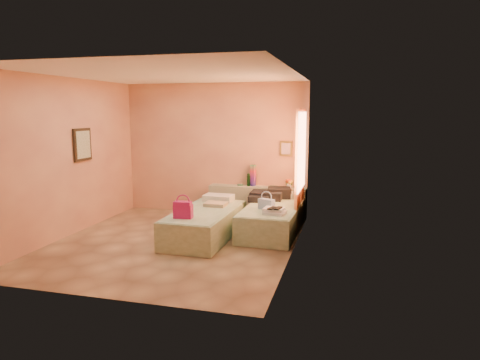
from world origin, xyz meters
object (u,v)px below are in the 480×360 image
object	(u,v)px
bed_left	(205,224)
towel_stack	(275,211)
blue_handbag	(266,204)
headboard_ledge	(257,202)
green_book	(273,187)
magenta_handbag	(183,210)
flower_vase	(289,183)
water_bottle	(249,180)
bed_right	(273,219)

from	to	relation	value
bed_left	towel_stack	size ratio (longest dim) A/B	5.71
blue_handbag	towel_stack	world-z (taller)	blue_handbag
headboard_ledge	green_book	world-z (taller)	green_book
magenta_handbag	blue_handbag	xyz separation A→B (m)	(1.18, 0.95, -0.05)
flower_vase	water_bottle	bearing A→B (deg)	177.39
magenta_handbag	bed_left	bearing A→B (deg)	70.56
green_book	magenta_handbag	distance (m)	2.55
green_book	flower_vase	xyz separation A→B (m)	(0.33, -0.03, 0.10)
blue_handbag	towel_stack	size ratio (longest dim) A/B	0.82
bed_left	towel_stack	distance (m)	1.27
bed_right	magenta_handbag	bearing A→B (deg)	-133.30
bed_left	blue_handbag	world-z (taller)	blue_handbag
bed_left	blue_handbag	xyz separation A→B (m)	(1.03, 0.34, 0.34)
towel_stack	headboard_ledge	bearing A→B (deg)	111.74
water_bottle	green_book	size ratio (longest dim) A/B	1.56
bed_right	towel_stack	bearing A→B (deg)	-75.72
flower_vase	bed_right	bearing A→B (deg)	-97.98
blue_handbag	towel_stack	distance (m)	0.38
flower_vase	magenta_handbag	size ratio (longest dim) A/B	0.77
blue_handbag	water_bottle	bearing A→B (deg)	139.33
magenta_handbag	towel_stack	distance (m)	1.53
bed_left	flower_vase	distance (m)	2.14
water_bottle	blue_handbag	bearing A→B (deg)	-64.61
headboard_ledge	bed_right	world-z (taller)	headboard_ledge
bed_right	magenta_handbag	size ratio (longest dim) A/B	6.77
green_book	magenta_handbag	bearing A→B (deg)	-115.12
water_bottle	flower_vase	bearing A→B (deg)	-2.61
headboard_ledge	towel_stack	world-z (taller)	headboard_ledge
bed_right	towel_stack	size ratio (longest dim) A/B	5.71
green_book	magenta_handbag	size ratio (longest dim) A/B	0.56
flower_vase	towel_stack	size ratio (longest dim) A/B	0.65
headboard_ledge	green_book	distance (m)	0.48
water_bottle	towel_stack	world-z (taller)	water_bottle
water_bottle	bed_left	bearing A→B (deg)	-102.33
headboard_ledge	green_book	bearing A→B (deg)	0.77
flower_vase	headboard_ledge	bearing A→B (deg)	177.96
green_book	blue_handbag	distance (m)	1.37
bed_right	blue_handbag	world-z (taller)	blue_handbag
flower_vase	blue_handbag	world-z (taller)	flower_vase
headboard_ledge	towel_stack	distance (m)	1.81
bed_right	magenta_handbag	xyz separation A→B (m)	(-1.25, -1.26, 0.39)
bed_left	green_book	xyz separation A→B (m)	(0.90, 1.70, 0.41)
bed_right	flower_vase	size ratio (longest dim) A/B	8.76
blue_handbag	magenta_handbag	bearing A→B (deg)	-117.32
bed_right	flower_vase	distance (m)	1.16
headboard_ledge	towel_stack	xyz separation A→B (m)	(0.67, -1.67, 0.23)
water_bottle	towel_stack	size ratio (longest dim) A/B	0.73
headboard_ledge	blue_handbag	size ratio (longest dim) A/B	7.18
green_book	bed_right	bearing A→B (deg)	-80.45
blue_handbag	towel_stack	xyz separation A→B (m)	(0.21, -0.31, -0.04)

